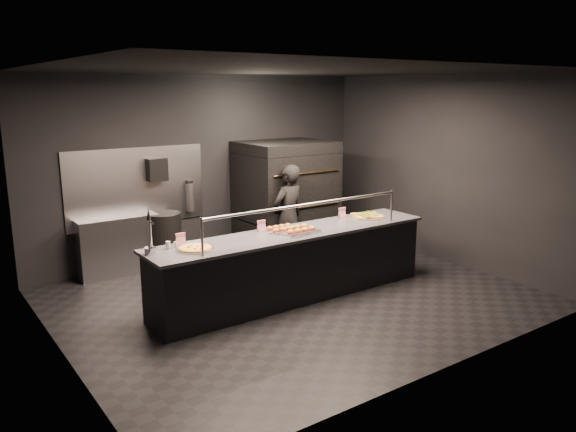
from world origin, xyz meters
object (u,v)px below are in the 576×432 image
object	(u,v)px
service_counter	(294,265)
towel_dispenser	(157,170)
beer_tap	(150,241)
fire_extinguisher	(190,197)
slider_tray_a	(282,229)
slider_tray_b	(297,230)
worker	(288,216)
trash_bin	(165,241)
round_pizza	(195,248)
prep_shelf	(118,246)
pizza_oven	(286,197)
square_pizza	(367,216)

from	to	relation	value
service_counter	towel_dispenser	bearing A→B (deg)	110.63
beer_tap	fire_extinguisher	bearing A→B (deg)	55.00
towel_dispenser	slider_tray_a	xyz separation A→B (m)	(0.80, -2.25, -0.60)
slider_tray_b	worker	xyz separation A→B (m)	(0.72, 1.22, -0.13)
service_counter	trash_bin	bearing A→B (deg)	112.06
service_counter	slider_tray_b	bearing A→B (deg)	-64.67
service_counter	fire_extinguisher	xyz separation A→B (m)	(-0.35, 2.40, 0.60)
round_pizza	trash_bin	bearing A→B (deg)	76.17
prep_shelf	trash_bin	world-z (taller)	prep_shelf
service_counter	round_pizza	bearing A→B (deg)	-179.48
slider_tray_a	slider_tray_b	xyz separation A→B (m)	(0.12, -0.19, 0.00)
prep_shelf	fire_extinguisher	distance (m)	1.39
towel_dispenser	worker	distance (m)	2.17
pizza_oven	square_pizza	bearing A→B (deg)	-83.71
service_counter	beer_tap	world-z (taller)	beer_tap
service_counter	worker	size ratio (longest dim) A/B	2.51
service_counter	towel_dispenser	size ratio (longest dim) A/B	11.71
towel_dispenser	prep_shelf	bearing A→B (deg)	-174.29
square_pizza	service_counter	bearing A→B (deg)	-176.51
towel_dispenser	round_pizza	size ratio (longest dim) A/B	0.78
pizza_oven	worker	world-z (taller)	pizza_oven
worker	trash_bin	bearing A→B (deg)	-42.94
pizza_oven	fire_extinguisher	distance (m)	1.63
towel_dispenser	round_pizza	world-z (taller)	towel_dispenser
service_counter	slider_tray_a	world-z (taller)	service_counter
fire_extinguisher	round_pizza	world-z (taller)	fire_extinguisher
service_counter	worker	bearing A→B (deg)	57.74
fire_extinguisher	slider_tray_a	bearing A→B (deg)	-83.69
pizza_oven	slider_tray_a	xyz separation A→B (m)	(-1.30, -1.76, -0.02)
towel_dispenser	fire_extinguisher	bearing A→B (deg)	1.04
service_counter	beer_tap	size ratio (longest dim) A/B	7.54
beer_tap	square_pizza	distance (m)	3.35
prep_shelf	slider_tray_b	distance (m)	2.91
beer_tap	round_pizza	distance (m)	0.53
prep_shelf	towel_dispenser	bearing A→B (deg)	5.71
towel_dispenser	worker	bearing A→B (deg)	-36.54
prep_shelf	worker	distance (m)	2.63
towel_dispenser	fire_extinguisher	size ratio (longest dim) A/B	0.69
slider_tray_a	prep_shelf	bearing A→B (deg)	124.52
beer_tap	square_pizza	world-z (taller)	beer_tap
prep_shelf	trash_bin	xyz separation A→B (m)	(0.70, -0.10, -0.01)
slider_tray_b	service_counter	bearing A→B (deg)	115.33
prep_shelf	beer_tap	distance (m)	2.32
trash_bin	service_counter	bearing A→B (deg)	-67.94
prep_shelf	worker	size ratio (longest dim) A/B	0.73
pizza_oven	service_counter	bearing A→B (deg)	-122.27
towel_dispenser	worker	xyz separation A→B (m)	(1.64, -1.22, -0.73)
prep_shelf	trash_bin	bearing A→B (deg)	-8.13
trash_bin	pizza_oven	bearing A→B (deg)	-8.67
worker	slider_tray_b	bearing A→B (deg)	49.02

